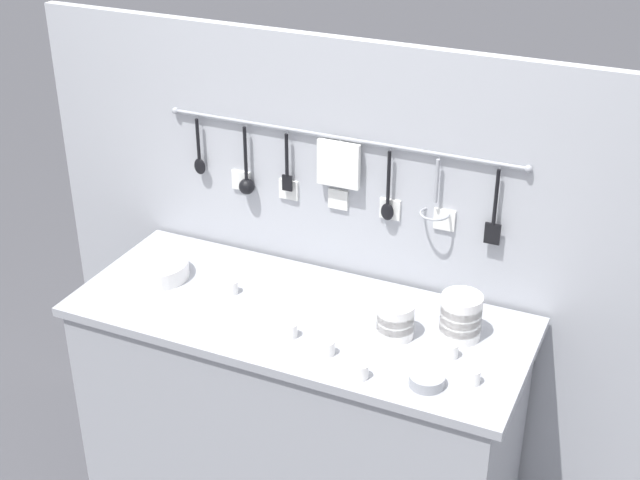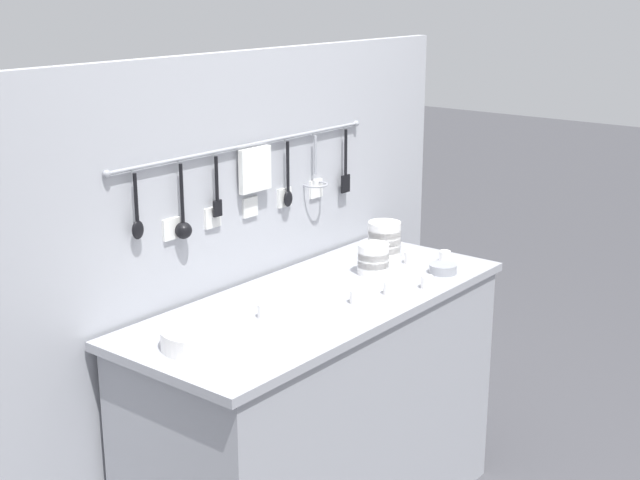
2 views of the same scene
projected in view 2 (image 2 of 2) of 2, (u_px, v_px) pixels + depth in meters
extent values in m
cube|color=#9EA0A8|center=(319.00, 302.00, 3.02)|extent=(1.48, 0.61, 0.03)
cube|color=#9EA0A8|center=(319.00, 421.00, 3.15)|extent=(1.42, 0.58, 0.87)
cube|color=#A8AAB2|center=(247.00, 289.00, 3.23)|extent=(2.28, 0.04, 1.70)
cylinder|color=#93969E|center=(250.00, 145.00, 3.07)|extent=(1.23, 0.01, 0.01)
sphere|color=#93969E|center=(107.00, 174.00, 2.60)|extent=(0.02, 0.02, 0.02)
sphere|color=#93969E|center=(356.00, 123.00, 3.53)|extent=(0.02, 0.02, 0.02)
cylinder|color=black|center=(136.00, 198.00, 2.69)|extent=(0.01, 0.01, 0.15)
ellipsoid|color=black|center=(138.00, 230.00, 2.72)|extent=(0.04, 0.02, 0.06)
cylinder|color=#93969E|center=(132.00, 171.00, 2.67)|extent=(0.00, 0.01, 0.02)
cylinder|color=black|center=(182.00, 194.00, 2.84)|extent=(0.01, 0.01, 0.20)
sphere|color=black|center=(183.00, 230.00, 2.87)|extent=(0.06, 0.06, 0.06)
cylinder|color=#93969E|center=(178.00, 161.00, 2.81)|extent=(0.01, 0.01, 0.02)
cylinder|color=black|center=(217.00, 179.00, 2.95)|extent=(0.01, 0.01, 0.15)
cube|color=black|center=(218.00, 208.00, 2.98)|extent=(0.04, 0.01, 0.06)
cylinder|color=#93969E|center=(213.00, 154.00, 2.93)|extent=(0.01, 0.01, 0.02)
cube|color=silver|center=(255.00, 170.00, 3.09)|extent=(0.15, 0.02, 0.15)
cylinder|color=#93969E|center=(252.00, 146.00, 3.07)|extent=(0.01, 0.01, 0.02)
cylinder|color=black|center=(288.00, 167.00, 3.22)|extent=(0.01, 0.01, 0.19)
ellipsoid|color=black|center=(288.00, 199.00, 3.26)|extent=(0.04, 0.02, 0.06)
cylinder|color=#93969E|center=(285.00, 139.00, 3.20)|extent=(0.01, 0.01, 0.02)
cylinder|color=#93969E|center=(315.00, 155.00, 3.34)|extent=(0.01, 0.01, 0.15)
torus|color=#93969E|center=(315.00, 184.00, 3.37)|extent=(0.10, 0.10, 0.01)
cylinder|color=#93969E|center=(313.00, 134.00, 3.32)|extent=(0.01, 0.01, 0.02)
cylinder|color=black|center=(346.00, 153.00, 3.48)|extent=(0.01, 0.01, 0.19)
cube|color=black|center=(345.00, 184.00, 3.52)|extent=(0.05, 0.01, 0.07)
cylinder|color=#93969E|center=(343.00, 128.00, 3.46)|extent=(0.00, 0.01, 0.02)
cube|color=white|center=(171.00, 229.00, 2.86)|extent=(0.07, 0.01, 0.07)
cube|color=white|center=(212.00, 217.00, 2.99)|extent=(0.07, 0.01, 0.07)
cube|color=white|center=(250.00, 207.00, 3.13)|extent=(0.07, 0.01, 0.07)
cube|color=white|center=(284.00, 197.00, 3.27)|extent=(0.07, 0.01, 0.07)
cube|color=white|center=(316.00, 189.00, 3.41)|extent=(0.07, 0.01, 0.07)
cylinder|color=white|center=(373.00, 267.00, 3.26)|extent=(0.11, 0.11, 0.05)
cylinder|color=white|center=(373.00, 259.00, 3.25)|extent=(0.11, 0.11, 0.05)
cylinder|color=white|center=(373.00, 251.00, 3.24)|extent=(0.11, 0.11, 0.05)
cylinder|color=white|center=(384.00, 251.00, 3.44)|extent=(0.13, 0.13, 0.05)
cylinder|color=white|center=(384.00, 244.00, 3.43)|extent=(0.13, 0.13, 0.05)
cylinder|color=white|center=(384.00, 236.00, 3.42)|extent=(0.13, 0.13, 0.05)
cylinder|color=white|center=(385.00, 229.00, 3.42)|extent=(0.13, 0.13, 0.05)
cylinder|color=white|center=(200.00, 345.00, 2.61)|extent=(0.23, 0.23, 0.01)
cylinder|color=white|center=(200.00, 342.00, 2.61)|extent=(0.23, 0.23, 0.01)
cylinder|color=white|center=(200.00, 339.00, 2.61)|extent=(0.23, 0.23, 0.01)
cylinder|color=white|center=(200.00, 336.00, 2.61)|extent=(0.23, 0.23, 0.01)
cylinder|color=white|center=(199.00, 333.00, 2.60)|extent=(0.23, 0.23, 0.01)
cylinder|color=white|center=(199.00, 330.00, 2.60)|extent=(0.23, 0.23, 0.01)
cylinder|color=#93969E|center=(443.00, 269.00, 3.27)|extent=(0.10, 0.10, 0.03)
cylinder|color=white|center=(427.00, 282.00, 3.10)|extent=(0.04, 0.04, 0.05)
cylinder|color=white|center=(264.00, 311.00, 2.83)|extent=(0.04, 0.04, 0.05)
cylinder|color=white|center=(356.00, 297.00, 2.96)|extent=(0.04, 0.04, 0.05)
cylinder|color=white|center=(390.00, 288.00, 3.04)|extent=(0.04, 0.04, 0.05)
cylinder|color=white|center=(410.00, 258.00, 3.38)|extent=(0.04, 0.04, 0.05)
cylinder|color=white|center=(445.00, 257.00, 3.39)|extent=(0.04, 0.04, 0.05)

